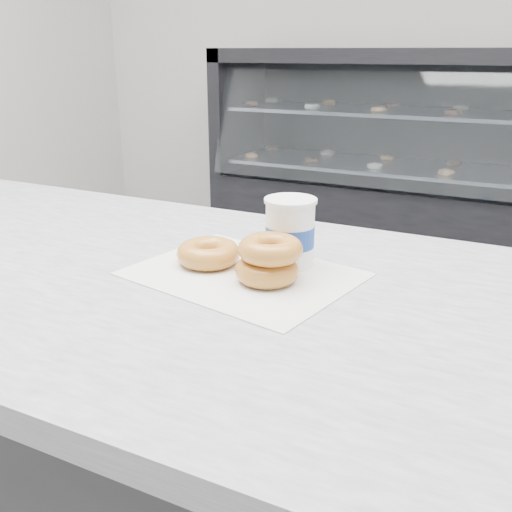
{
  "coord_description": "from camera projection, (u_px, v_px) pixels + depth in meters",
  "views": [
    {
      "loc": [
        0.64,
        -1.31,
        1.24
      ],
      "look_at": [
        0.26,
        -0.55,
        0.93
      ],
      "focal_mm": 40.0,
      "sensor_mm": 36.0,
      "label": 1
    }
  ],
  "objects": [
    {
      "name": "donut_single",
      "position": [
        208.0,
        253.0,
        0.95
      ],
      "size": [
        0.12,
        0.12,
        0.04
      ],
      "primitive_type": "torus",
      "rotation": [
        0.0,
        0.0,
        0.18
      ],
      "color": "#C78336",
      "rests_on": "wax_paper"
    },
    {
      "name": "display_case",
      "position": [
        414.0,
        183.0,
        3.41
      ],
      "size": [
        2.4,
        0.74,
        1.25
      ],
      "color": "black",
      "rests_on": "ground"
    },
    {
      "name": "wax_paper",
      "position": [
        243.0,
        274.0,
        0.91
      ],
      "size": [
        0.38,
        0.32,
        0.0
      ],
      "primitive_type": "cube",
      "rotation": [
        0.0,
        0.0,
        -0.2
      ],
      "color": "silver",
      "rests_on": "counter"
    },
    {
      "name": "counter",
      "position": [
        126.0,
        472.0,
        1.13
      ],
      "size": [
        3.06,
        0.76,
        0.9
      ],
      "color": "#333335",
      "rests_on": "ground"
    },
    {
      "name": "donut_stack",
      "position": [
        269.0,
        260.0,
        0.87
      ],
      "size": [
        0.13,
        0.13,
        0.07
      ],
      "color": "#C78336",
      "rests_on": "wax_paper"
    },
    {
      "name": "coffee_cup",
      "position": [
        290.0,
        232.0,
        0.93
      ],
      "size": [
        0.09,
        0.09,
        0.11
      ],
      "rotation": [
        0.0,
        0.0,
        0.06
      ],
      "color": "white",
      "rests_on": "counter"
    },
    {
      "name": "ground",
      "position": [
        259.0,
        469.0,
        1.79
      ],
      "size": [
        5.0,
        5.0,
        0.0
      ],
      "primitive_type": "plane",
      "color": "gray",
      "rests_on": "ground"
    }
  ]
}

